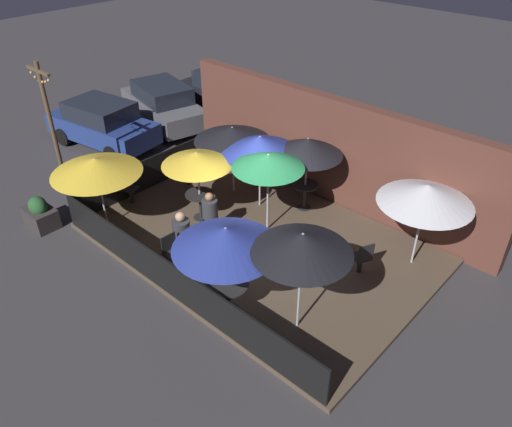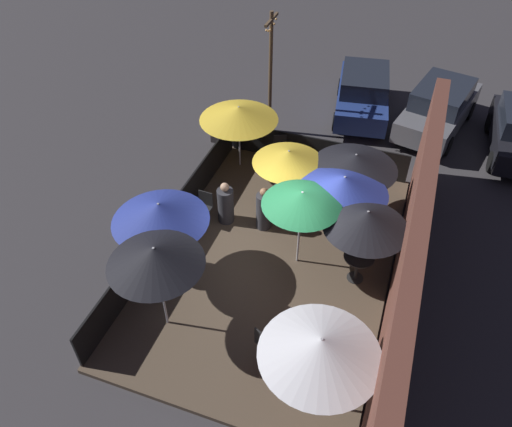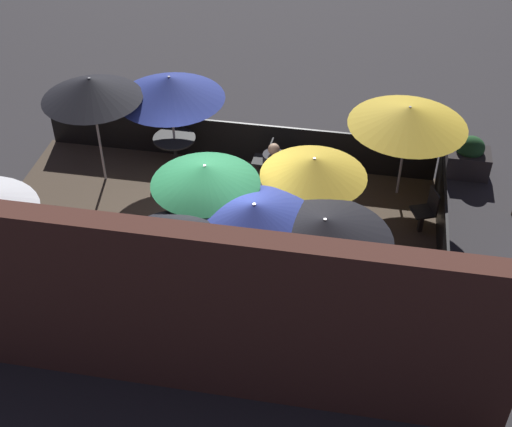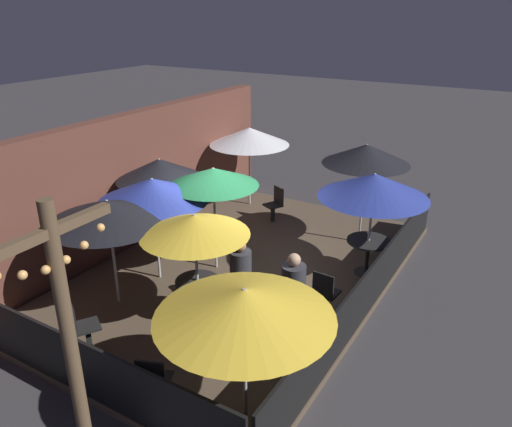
% 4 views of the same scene
% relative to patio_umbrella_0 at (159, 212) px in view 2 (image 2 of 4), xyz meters
% --- Properties ---
extents(ground_plane, '(60.00, 60.00, 0.00)m').
position_rel_patio_umbrella_0_xyz_m(ground_plane, '(-1.24, 2.28, -2.07)').
color(ground_plane, '#383538').
extents(patio_deck, '(8.61, 5.69, 0.12)m').
position_rel_patio_umbrella_0_xyz_m(patio_deck, '(-1.24, 2.28, -2.01)').
color(patio_deck, brown).
rests_on(patio_deck, ground_plane).
extents(building_wall, '(10.21, 0.36, 3.13)m').
position_rel_patio_umbrella_0_xyz_m(building_wall, '(-1.24, 5.36, -0.50)').
color(building_wall, brown).
rests_on(building_wall, ground_plane).
extents(fence_front, '(8.41, 0.05, 0.95)m').
position_rel_patio_umbrella_0_xyz_m(fence_front, '(-1.24, -0.52, -1.47)').
color(fence_front, black).
rests_on(fence_front, patio_deck).
extents(fence_side_left, '(0.05, 5.49, 0.95)m').
position_rel_patio_umbrella_0_xyz_m(fence_side_left, '(-5.50, 2.28, -1.47)').
color(fence_side_left, black).
rests_on(fence_side_left, patio_deck).
extents(patio_umbrella_0, '(2.19, 2.19, 2.19)m').
position_rel_patio_umbrella_0_xyz_m(patio_umbrella_0, '(0.00, 0.00, 0.00)').
color(patio_umbrella_0, '#B2B2B7').
rests_on(patio_umbrella_0, patio_deck).
extents(patio_umbrella_1, '(1.91, 1.91, 2.17)m').
position_rel_patio_umbrella_0_xyz_m(patio_umbrella_1, '(-1.31, 4.34, -0.01)').
color(patio_umbrella_1, '#B2B2B7').
rests_on(patio_umbrella_1, patio_deck).
extents(patio_umbrella_2, '(1.87, 1.87, 2.02)m').
position_rel_patio_umbrella_0_xyz_m(patio_umbrella_2, '(-3.11, 2.03, -0.12)').
color(patio_umbrella_2, '#B2B2B7').
rests_on(patio_umbrella_2, patio_deck).
extents(patio_umbrella_3, '(2.17, 2.17, 2.15)m').
position_rel_patio_umbrella_0_xyz_m(patio_umbrella_3, '(-2.35, 3.61, -0.03)').
color(patio_umbrella_3, '#B2B2B7').
rests_on(patio_umbrella_3, patio_deck).
extents(patio_umbrella_4, '(2.19, 2.19, 2.06)m').
position_rel_patio_umbrella_0_xyz_m(patio_umbrella_4, '(-3.45, 3.68, -0.09)').
color(patio_umbrella_4, '#B2B2B7').
rests_on(patio_umbrella_4, patio_deck).
extents(patio_umbrella_5, '(2.30, 2.30, 2.04)m').
position_rel_patio_umbrella_0_xyz_m(patio_umbrella_5, '(-4.70, 0.06, -0.12)').
color(patio_umbrella_5, '#B2B2B7').
rests_on(patio_umbrella_5, patio_deck).
extents(patio_umbrella_6, '(1.84, 1.84, 2.23)m').
position_rel_patio_umbrella_0_xyz_m(patio_umbrella_6, '(-1.39, 2.85, 0.09)').
color(patio_umbrella_6, '#B2B2B7').
rests_on(patio_umbrella_6, patio_deck).
extents(patio_umbrella_7, '(1.96, 1.96, 2.38)m').
position_rel_patio_umbrella_0_xyz_m(patio_umbrella_7, '(1.37, 0.65, 0.21)').
color(patio_umbrella_7, '#B2B2B7').
rests_on(patio_umbrella_7, patio_deck).
extents(patio_umbrella_8, '(2.17, 2.17, 2.19)m').
position_rel_patio_umbrella_0_xyz_m(patio_umbrella_8, '(2.15, 4.18, 0.01)').
color(patio_umbrella_8, '#B2B2B7').
rests_on(patio_umbrella_8, patio_deck).
extents(dining_table_0, '(0.89, 0.89, 0.76)m').
position_rel_patio_umbrella_0_xyz_m(dining_table_0, '(0.00, 0.00, -1.34)').
color(dining_table_0, black).
rests_on(dining_table_0, patio_deck).
extents(dining_table_1, '(0.73, 0.73, 0.77)m').
position_rel_patio_umbrella_0_xyz_m(dining_table_1, '(-1.31, 4.34, -1.35)').
color(dining_table_1, black).
rests_on(dining_table_1, patio_deck).
extents(dining_table_2, '(0.78, 0.78, 0.77)m').
position_rel_patio_umbrella_0_xyz_m(dining_table_2, '(-3.11, 2.03, -1.34)').
color(dining_table_2, black).
rests_on(dining_table_2, patio_deck).
extents(patio_chair_0, '(0.54, 0.54, 0.91)m').
position_rel_patio_umbrella_0_xyz_m(patio_chair_0, '(1.44, 2.98, -1.46)').
color(patio_chair_0, black).
rests_on(patio_chair_0, patio_deck).
extents(patio_chair_1, '(0.42, 0.42, 0.95)m').
position_rel_patio_umbrella_0_xyz_m(patio_chair_1, '(-1.96, 0.10, -1.42)').
color(patio_chair_1, black).
rests_on(patio_chair_1, patio_deck).
extents(patio_chair_2, '(0.52, 0.52, 0.94)m').
position_rel_patio_umbrella_0_xyz_m(patio_chair_2, '(-5.21, 1.19, -1.44)').
color(patio_chair_2, black).
rests_on(patio_chair_2, patio_deck).
extents(patio_chair_3, '(0.55, 0.55, 0.92)m').
position_rel_patio_umbrella_0_xyz_m(patio_chair_3, '(-4.81, 3.06, -1.45)').
color(patio_chair_3, black).
rests_on(patio_chair_3, patio_deck).
extents(patron_0, '(0.58, 0.58, 1.26)m').
position_rel_patio_umbrella_0_xyz_m(patron_0, '(-2.20, 0.61, -1.40)').
color(patron_0, '#333338').
rests_on(patron_0, patio_deck).
extents(patron_1, '(0.56, 0.56, 1.29)m').
position_rel_patio_umbrella_0_xyz_m(patron_1, '(-2.30, 1.65, -1.37)').
color(patron_1, '#333338').
rests_on(patron_1, patio_deck).
extents(planter_box, '(0.91, 0.64, 0.92)m').
position_rel_patio_umbrella_0_xyz_m(planter_box, '(-6.14, -1.05, -1.67)').
color(planter_box, '#332D2D').
rests_on(planter_box, ground_plane).
extents(light_post, '(1.10, 0.12, 4.06)m').
position_rel_patio_umbrella_0_xyz_m(light_post, '(-7.04, 0.24, 0.19)').
color(light_post, brown).
rests_on(light_post, ground_plane).
extents(parked_car_0, '(4.24, 2.27, 1.62)m').
position_rel_patio_umbrella_0_xyz_m(parked_car_0, '(-9.18, 2.97, -1.22)').
color(parked_car_0, navy).
rests_on(parked_car_0, ground_plane).
extents(parked_car_1, '(4.49, 2.63, 1.62)m').
position_rel_patio_umbrella_0_xyz_m(parked_car_1, '(-9.05, 5.57, -1.22)').
color(parked_car_1, '#5B5B60').
rests_on(parked_car_1, ground_plane).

